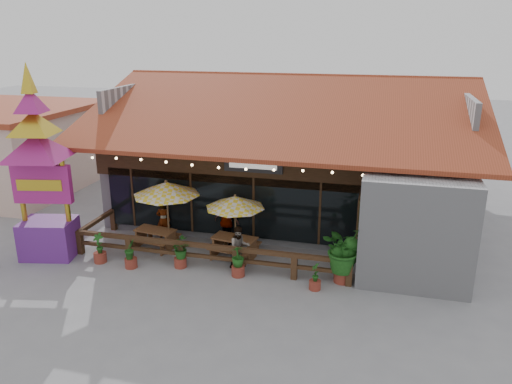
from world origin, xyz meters
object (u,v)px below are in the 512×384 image
(picnic_table_left, at_px, (156,235))
(picnic_table_right, at_px, (235,244))
(umbrella_left, at_px, (166,189))
(umbrella_right, at_px, (235,202))
(tropical_plant, at_px, (344,249))
(thai_sign_tower, at_px, (38,151))

(picnic_table_left, xyz_separation_m, picnic_table_right, (3.15, -0.06, 0.03))
(umbrella_left, xyz_separation_m, umbrella_right, (2.62, 0.03, -0.31))
(picnic_table_left, bearing_deg, tropical_plant, -8.18)
(umbrella_left, bearing_deg, umbrella_right, 0.75)
(tropical_plant, bearing_deg, picnic_table_left, 171.82)
(picnic_table_right, bearing_deg, umbrella_right, 97.72)
(tropical_plant, bearing_deg, picnic_table_right, 166.38)
(tropical_plant, bearing_deg, umbrella_left, 169.97)
(umbrella_right, bearing_deg, tropical_plant, -16.77)
(thai_sign_tower, bearing_deg, picnic_table_left, 25.62)
(umbrella_left, bearing_deg, tropical_plant, -10.03)
(thai_sign_tower, bearing_deg, umbrella_right, 15.57)
(picnic_table_left, distance_m, picnic_table_right, 3.15)
(umbrella_left, height_order, tropical_plant, umbrella_left)
(umbrella_right, bearing_deg, picnic_table_left, -176.63)
(umbrella_right, bearing_deg, thai_sign_tower, -164.43)
(umbrella_right, xyz_separation_m, picnic_table_left, (-3.11, -0.18, -1.54))
(umbrella_right, bearing_deg, picnic_table_right, -82.28)
(umbrella_left, xyz_separation_m, picnic_table_left, (-0.49, -0.15, -1.84))
(thai_sign_tower, height_order, tropical_plant, thai_sign_tower)
(umbrella_right, xyz_separation_m, picnic_table_right, (0.03, -0.24, -1.51))
(thai_sign_tower, bearing_deg, umbrella_left, 24.59)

